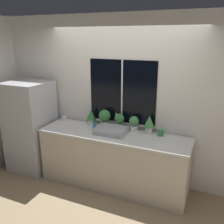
% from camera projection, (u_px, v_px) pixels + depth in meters
% --- Properties ---
extents(ground_plane, '(14.00, 14.00, 0.00)m').
position_uv_depth(ground_plane, '(105.00, 195.00, 3.85)').
color(ground_plane, '#937F60').
extents(wall_back, '(8.00, 0.09, 2.70)m').
position_uv_depth(wall_back, '(123.00, 100.00, 4.09)').
color(wall_back, silver).
rests_on(wall_back, ground_plane).
extents(wall_left, '(0.06, 7.00, 2.70)m').
position_uv_depth(wall_left, '(43.00, 83.00, 5.64)').
color(wall_left, silver).
rests_on(wall_left, ground_plane).
extents(counter, '(2.38, 0.67, 0.90)m').
position_uv_depth(counter, '(113.00, 160.00, 4.01)').
color(counter, beige).
rests_on(counter, ground_plane).
extents(refrigerator, '(0.71, 0.72, 1.61)m').
position_uv_depth(refrigerator, '(31.00, 126.00, 4.48)').
color(refrigerator, '#B7B7BC').
rests_on(refrigerator, ground_plane).
extents(sink, '(0.47, 0.42, 0.26)m').
position_uv_depth(sink, '(111.00, 130.00, 3.89)').
color(sink, '#ADADB2').
rests_on(sink, counter).
extents(potted_plant_far_left, '(0.16, 0.16, 0.26)m').
position_uv_depth(potted_plant_far_left, '(91.00, 116.00, 4.26)').
color(potted_plant_far_left, white).
rests_on(potted_plant_far_left, counter).
extents(potted_plant_left, '(0.20, 0.20, 0.29)m').
position_uv_depth(potted_plant_left, '(105.00, 117.00, 4.15)').
color(potted_plant_left, white).
rests_on(potted_plant_left, counter).
extents(potted_plant_center, '(0.16, 0.16, 0.25)m').
position_uv_depth(potted_plant_center, '(120.00, 120.00, 4.06)').
color(potted_plant_center, white).
rests_on(potted_plant_center, counter).
extents(potted_plant_right, '(0.15, 0.15, 0.24)m').
position_uv_depth(potted_plant_right, '(134.00, 123.00, 3.97)').
color(potted_plant_right, white).
rests_on(potted_plant_right, counter).
extents(potted_plant_far_right, '(0.16, 0.16, 0.28)m').
position_uv_depth(potted_plant_far_right, '(149.00, 123.00, 3.86)').
color(potted_plant_far_right, white).
rests_on(potted_plant_far_right, counter).
extents(soap_bottle, '(0.06, 0.06, 0.18)m').
position_uv_depth(soap_bottle, '(94.00, 126.00, 4.00)').
color(soap_bottle, teal).
rests_on(soap_bottle, counter).
extents(mug_green, '(0.09, 0.09, 0.10)m').
position_uv_depth(mug_green, '(161.00, 133.00, 3.79)').
color(mug_green, '#38844C').
rests_on(mug_green, counter).
extents(mug_white, '(0.07, 0.07, 0.09)m').
position_uv_depth(mug_white, '(64.00, 119.00, 4.46)').
color(mug_white, white).
rests_on(mug_white, counter).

